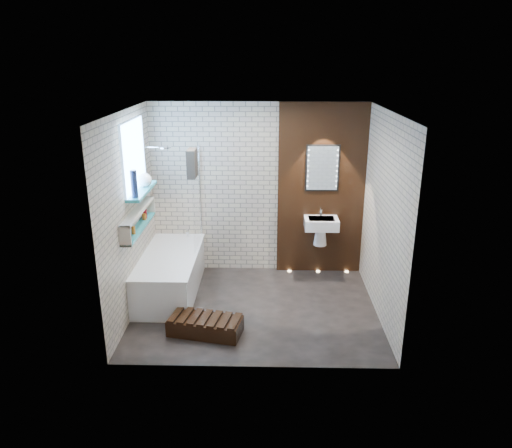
{
  "coord_description": "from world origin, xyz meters",
  "views": [
    {
      "loc": [
        0.15,
        -5.84,
        3.23
      ],
      "look_at": [
        0.0,
        0.15,
        1.15
      ],
      "focal_mm": 34.33,
      "sensor_mm": 36.0,
      "label": 1
    }
  ],
  "objects_px": {
    "bathtub": "(170,273)",
    "walnut_step": "(205,326)",
    "washbasin": "(321,227)",
    "led_mirror": "(322,168)",
    "bath_screen": "(197,198)"
  },
  "relations": [
    {
      "from": "bath_screen",
      "to": "washbasin",
      "type": "distance_m",
      "value": 1.89
    },
    {
      "from": "bathtub",
      "to": "bath_screen",
      "type": "relative_size",
      "value": 1.24
    },
    {
      "from": "washbasin",
      "to": "led_mirror",
      "type": "bearing_deg",
      "value": 90.0
    },
    {
      "from": "bathtub",
      "to": "walnut_step",
      "type": "relative_size",
      "value": 1.98
    },
    {
      "from": "bathtub",
      "to": "walnut_step",
      "type": "bearing_deg",
      "value": -60.02
    },
    {
      "from": "washbasin",
      "to": "led_mirror",
      "type": "relative_size",
      "value": 0.83
    },
    {
      "from": "washbasin",
      "to": "walnut_step",
      "type": "bearing_deg",
      "value": -132.23
    },
    {
      "from": "bath_screen",
      "to": "led_mirror",
      "type": "height_order",
      "value": "led_mirror"
    },
    {
      "from": "washbasin",
      "to": "bathtub",
      "type": "bearing_deg",
      "value": -163.99
    },
    {
      "from": "bathtub",
      "to": "walnut_step",
      "type": "height_order",
      "value": "bathtub"
    },
    {
      "from": "bath_screen",
      "to": "washbasin",
      "type": "relative_size",
      "value": 2.41
    },
    {
      "from": "led_mirror",
      "to": "walnut_step",
      "type": "height_order",
      "value": "led_mirror"
    },
    {
      "from": "bath_screen",
      "to": "washbasin",
      "type": "xyz_separation_m",
      "value": [
        1.82,
        0.18,
        -0.49
      ]
    },
    {
      "from": "walnut_step",
      "to": "bathtub",
      "type": "bearing_deg",
      "value": 119.98
    },
    {
      "from": "bathtub",
      "to": "led_mirror",
      "type": "distance_m",
      "value": 2.68
    }
  ]
}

